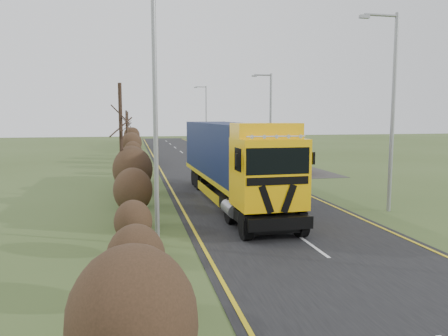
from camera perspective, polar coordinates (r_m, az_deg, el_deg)
ground at (r=19.32m, az=6.51°, el=-6.60°), size 160.00×160.00×0.00m
road at (r=28.80m, az=0.21°, el=-2.09°), size 8.00×120.00×0.02m
layby at (r=40.07m, az=6.29°, el=0.39°), size 6.00×18.00×0.02m
lane_markings at (r=28.50m, az=0.34°, el=-2.14°), size 7.52×116.00×0.01m
hedgerow at (r=25.87m, az=-11.88°, el=0.34°), size 2.24×102.04×6.05m
lorry at (r=22.36m, az=1.02°, el=1.47°), size 2.94×15.14×4.20m
car_red_hatchback at (r=34.92m, az=9.06°, el=0.57°), size 2.01×4.34×1.44m
car_blue_sedan at (r=39.48m, az=7.63°, el=1.22°), size 3.41×4.08×1.31m
streetlight_near at (r=21.61m, az=20.98°, el=7.77°), size 1.93×0.18×9.07m
streetlight_mid at (r=35.58m, az=5.96°, el=6.48°), size 1.68×0.18×7.83m
streetlight_far at (r=66.51m, az=-2.44°, el=7.20°), size 1.90×0.18×8.94m
left_pole at (r=14.98m, az=-9.05°, el=11.44°), size 0.16×0.16×11.40m
speed_sign at (r=30.46m, az=8.13°, el=1.01°), size 0.57×0.10×2.07m
warning_board at (r=45.85m, az=2.06°, el=2.74°), size 0.76×0.11×1.98m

